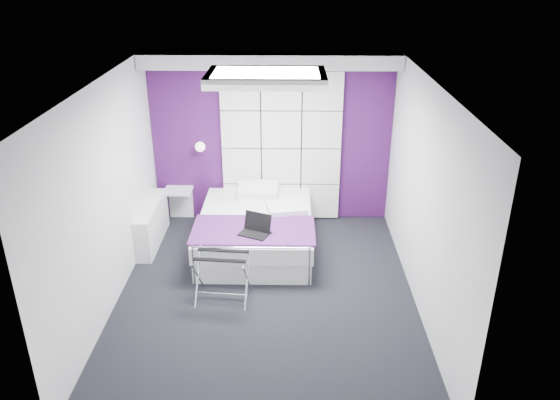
# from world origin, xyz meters

# --- Properties ---
(floor) EXTENTS (4.40, 4.40, 0.00)m
(floor) POSITION_xyz_m (0.00, 0.00, 0.00)
(floor) COLOR black
(floor) RESTS_ON ground
(ceiling) EXTENTS (4.40, 4.40, 0.00)m
(ceiling) POSITION_xyz_m (0.00, 0.00, 2.60)
(ceiling) COLOR white
(ceiling) RESTS_ON wall_back
(wall_back) EXTENTS (3.60, 0.00, 3.60)m
(wall_back) POSITION_xyz_m (0.00, 2.20, 1.30)
(wall_back) COLOR silver
(wall_back) RESTS_ON floor
(wall_left) EXTENTS (0.00, 4.40, 4.40)m
(wall_left) POSITION_xyz_m (-1.80, 0.00, 1.30)
(wall_left) COLOR silver
(wall_left) RESTS_ON floor
(wall_right) EXTENTS (0.00, 4.40, 4.40)m
(wall_right) POSITION_xyz_m (1.80, 0.00, 1.30)
(wall_right) COLOR silver
(wall_right) RESTS_ON floor
(accent_wall) EXTENTS (3.58, 0.02, 2.58)m
(accent_wall) POSITION_xyz_m (0.00, 2.19, 1.30)
(accent_wall) COLOR #40114C
(accent_wall) RESTS_ON wall_back
(soffit) EXTENTS (3.58, 0.50, 0.20)m
(soffit) POSITION_xyz_m (0.00, 1.95, 2.50)
(soffit) COLOR white
(soffit) RESTS_ON wall_back
(headboard) EXTENTS (1.80, 0.08, 2.30)m
(headboard) POSITION_xyz_m (0.15, 2.14, 1.17)
(headboard) COLOR white
(headboard) RESTS_ON wall_back
(skylight) EXTENTS (1.36, 0.86, 0.12)m
(skylight) POSITION_xyz_m (0.00, 0.60, 2.55)
(skylight) COLOR white
(skylight) RESTS_ON ceiling
(wall_lamp) EXTENTS (0.15, 0.15, 0.15)m
(wall_lamp) POSITION_xyz_m (-1.05, 2.06, 1.22)
(wall_lamp) COLOR white
(wall_lamp) RESTS_ON wall_back
(radiator) EXTENTS (0.22, 1.20, 0.60)m
(radiator) POSITION_xyz_m (-1.69, 1.30, 0.30)
(radiator) COLOR white
(radiator) RESTS_ON floor
(bed) EXTENTS (1.60, 1.93, 0.68)m
(bed) POSITION_xyz_m (-0.19, 1.17, 0.29)
(bed) COLOR white
(bed) RESTS_ON floor
(nightstand) EXTENTS (0.42, 0.33, 0.05)m
(nightstand) POSITION_xyz_m (-1.43, 2.02, 0.51)
(nightstand) COLOR white
(nightstand) RESTS_ON wall_back
(luggage_rack) EXTENTS (0.62, 0.46, 0.61)m
(luggage_rack) POSITION_xyz_m (-0.52, -0.08, 0.30)
(luggage_rack) COLOR silver
(luggage_rack) RESTS_ON floor
(laptop) EXTENTS (0.37, 0.26, 0.26)m
(laptop) POSITION_xyz_m (-0.17, 0.60, 0.61)
(laptop) COLOR black
(laptop) RESTS_ON bed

